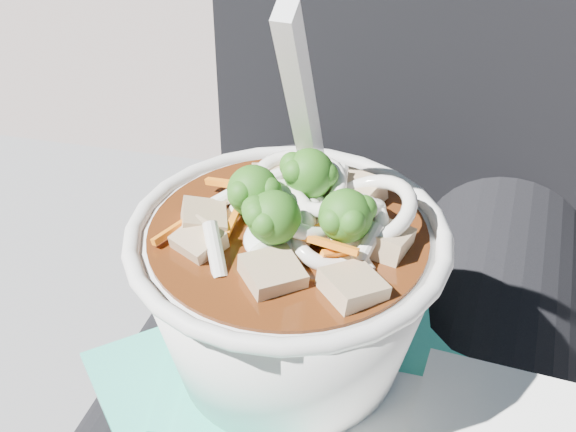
% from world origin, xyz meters
% --- Properties ---
extents(lap, '(0.31, 0.48, 0.14)m').
position_xyz_m(lap, '(0.00, 0.00, 0.54)').
color(lap, black).
rests_on(lap, stone_ledge).
extents(person_body, '(0.34, 0.94, 1.01)m').
position_xyz_m(person_body, '(0.00, 0.09, 0.56)').
color(person_body, black).
rests_on(person_body, ground).
extents(plastic_bag, '(0.27, 0.35, 0.02)m').
position_xyz_m(plastic_bag, '(-0.01, -0.06, 0.62)').
color(plastic_bag, '#2DBD9F').
rests_on(plastic_bag, lap).
extents(udon_bowl, '(0.19, 0.19, 0.21)m').
position_xyz_m(udon_bowl, '(-0.02, -0.03, 0.69)').
color(udon_bowl, silver).
rests_on(udon_bowl, plastic_bag).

